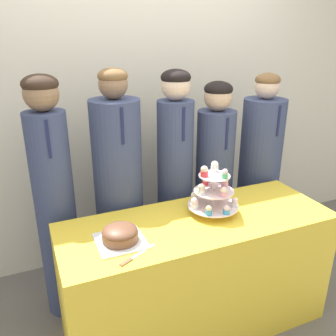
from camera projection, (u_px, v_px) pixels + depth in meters
name	position (u px, v px, depth m)	size (l,w,h in m)	color
wall_back	(139.00, 93.00, 2.75)	(9.00, 0.06, 2.70)	beige
table	(197.00, 274.00, 2.21)	(1.62, 0.59, 0.77)	yellow
round_cake	(120.00, 234.00, 1.84)	(0.25, 0.25, 0.10)	white
cake_knife	(132.00, 258.00, 1.72)	(0.22, 0.12, 0.01)	silver
cupcake_stand	(213.00, 192.00, 2.11)	(0.31, 0.31, 0.31)	silver
student_0	(55.00, 204.00, 2.21)	(0.25, 0.25, 1.58)	#384266
student_1	(119.00, 198.00, 2.38)	(0.32, 0.32, 1.60)	#384266
student_2	(175.00, 185.00, 2.52)	(0.25, 0.25, 1.58)	#384266
student_3	(214.00, 185.00, 2.66)	(0.27, 0.28, 1.49)	#384266
student_4	(258.00, 178.00, 2.81)	(0.32, 0.32, 1.52)	#384266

